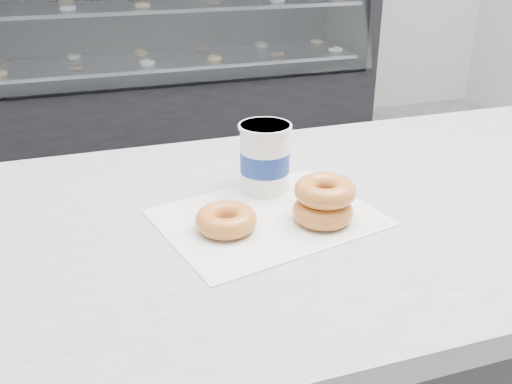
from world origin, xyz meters
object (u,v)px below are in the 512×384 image
counter (420,372)px  donut_stack (324,201)px  donut_single (226,220)px  coffee_cup (265,158)px  display_case (177,73)px

counter → donut_stack: size_ratio=22.97×
counter → donut_single: size_ratio=31.35×
donut_single → counter: bearing=4.6°
donut_single → donut_stack: 0.16m
counter → coffee_cup: size_ratio=24.61×
coffee_cup → display_case: bearing=101.6°
counter → donut_stack: donut_stack is taller
donut_stack → coffee_cup: coffee_cup is taller
counter → display_case: bearing=90.0°
display_case → donut_single: display_case is taller
display_case → donut_single: size_ratio=24.59×
counter → coffee_cup: (-0.33, 0.09, 0.51)m
counter → display_case: size_ratio=1.28×
donut_stack → counter: bearing=11.0°
donut_stack → display_case: bearing=84.2°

